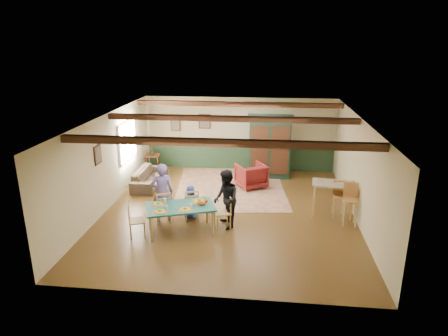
# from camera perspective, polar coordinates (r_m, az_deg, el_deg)

# --- Properties ---
(floor) EXTENTS (8.00, 8.00, 0.00)m
(floor) POSITION_cam_1_polar(r_m,az_deg,el_deg) (11.49, 0.66, -6.21)
(floor) COLOR #4B3115
(floor) RESTS_ON ground
(wall_back) EXTENTS (7.00, 0.02, 2.70)m
(wall_back) POSITION_cam_1_polar(r_m,az_deg,el_deg) (14.86, 2.23, 4.88)
(wall_back) COLOR beige
(wall_back) RESTS_ON floor
(wall_left) EXTENTS (0.02, 8.00, 2.70)m
(wall_left) POSITION_cam_1_polar(r_m,az_deg,el_deg) (11.86, -16.39, 0.78)
(wall_left) COLOR beige
(wall_left) RESTS_ON floor
(wall_right) EXTENTS (0.02, 8.00, 2.70)m
(wall_right) POSITION_cam_1_polar(r_m,az_deg,el_deg) (11.24, 18.75, -0.40)
(wall_right) COLOR beige
(wall_right) RESTS_ON floor
(ceiling) EXTENTS (7.00, 8.00, 0.02)m
(ceiling) POSITION_cam_1_polar(r_m,az_deg,el_deg) (10.68, 0.72, 7.14)
(ceiling) COLOR white
(ceiling) RESTS_ON wall_back
(wainscot_back) EXTENTS (6.95, 0.03, 0.90)m
(wainscot_back) POSITION_cam_1_polar(r_m,az_deg,el_deg) (15.07, 2.18, 1.53)
(wainscot_back) COLOR #1D3621
(wainscot_back) RESTS_ON floor
(ceiling_beam_front) EXTENTS (6.95, 0.16, 0.16)m
(ceiling_beam_front) POSITION_cam_1_polar(r_m,az_deg,el_deg) (8.46, -0.83, 3.64)
(ceiling_beam_front) COLOR black
(ceiling_beam_front) RESTS_ON ceiling
(ceiling_beam_mid) EXTENTS (6.95, 0.16, 0.16)m
(ceiling_beam_mid) POSITION_cam_1_polar(r_m,az_deg,el_deg) (11.08, 0.92, 7.06)
(ceiling_beam_mid) COLOR black
(ceiling_beam_mid) RESTS_ON ceiling
(ceiling_beam_back) EXTENTS (6.95, 0.16, 0.16)m
(ceiling_beam_back) POSITION_cam_1_polar(r_m,az_deg,el_deg) (13.64, 1.98, 9.10)
(ceiling_beam_back) COLOR black
(ceiling_beam_back) RESTS_ON ceiling
(window_left) EXTENTS (0.06, 1.60, 1.30)m
(window_left) POSITION_cam_1_polar(r_m,az_deg,el_deg) (13.32, -13.61, 3.75)
(window_left) COLOR white
(window_left) RESTS_ON wall_left
(picture_left_wall) EXTENTS (0.04, 0.42, 0.52)m
(picture_left_wall) POSITION_cam_1_polar(r_m,az_deg,el_deg) (11.21, -17.57, 1.83)
(picture_left_wall) COLOR gray
(picture_left_wall) RESTS_ON wall_left
(picture_back_a) EXTENTS (0.45, 0.04, 0.55)m
(picture_back_a) POSITION_cam_1_polar(r_m,az_deg,el_deg) (14.88, -2.79, 6.67)
(picture_back_a) COLOR gray
(picture_back_a) RESTS_ON wall_back
(picture_back_b) EXTENTS (0.38, 0.04, 0.48)m
(picture_back_b) POSITION_cam_1_polar(r_m,az_deg,el_deg) (15.12, -6.93, 6.16)
(picture_back_b) COLOR gray
(picture_back_b) RESTS_ON wall_back
(dining_table) EXTENTS (1.92, 1.46, 0.71)m
(dining_table) POSITION_cam_1_polar(r_m,az_deg,el_deg) (10.25, -6.20, -7.26)
(dining_table) COLOR #1D5E55
(dining_table) RESTS_ON floor
(dining_chair_far_left) EXTENTS (0.51, 0.52, 0.90)m
(dining_chair_far_left) POSITION_cam_1_polar(r_m,az_deg,el_deg) (10.80, -8.67, -5.47)
(dining_chair_far_left) COLOR tan
(dining_chair_far_left) RESTS_ON floor
(dining_chair_far_right) EXTENTS (0.51, 0.52, 0.90)m
(dining_chair_far_right) POSITION_cam_1_polar(r_m,az_deg,el_deg) (10.87, -4.69, -5.15)
(dining_chair_far_right) COLOR tan
(dining_chair_far_right) RESTS_ON floor
(dining_chair_end_left) EXTENTS (0.52, 0.51, 0.90)m
(dining_chair_end_left) POSITION_cam_1_polar(r_m,az_deg,el_deg) (10.16, -12.34, -7.25)
(dining_chair_end_left) COLOR tan
(dining_chair_end_left) RESTS_ON floor
(dining_chair_end_right) EXTENTS (0.52, 0.51, 0.90)m
(dining_chair_end_right) POSITION_cam_1_polar(r_m,az_deg,el_deg) (10.38, -0.23, -6.25)
(dining_chair_end_right) COLOR tan
(dining_chair_end_right) RESTS_ON floor
(person_man) EXTENTS (0.69, 0.57, 1.63)m
(person_man) POSITION_cam_1_polar(r_m,az_deg,el_deg) (10.73, -8.79, -3.52)
(person_man) COLOR #715FA4
(person_man) RESTS_ON floor
(person_woman) EXTENTS (0.81, 0.91, 1.56)m
(person_woman) POSITION_cam_1_polar(r_m,az_deg,el_deg) (10.27, 0.28, -4.52)
(person_woman) COLOR black
(person_woman) RESTS_ON floor
(person_child) EXTENTS (0.54, 0.44, 0.95)m
(person_child) POSITION_cam_1_polar(r_m,az_deg,el_deg) (10.93, -4.75, -4.88)
(person_child) COLOR #293AA5
(person_child) RESTS_ON floor
(cat) EXTENTS (0.36, 0.24, 0.17)m
(cat) POSITION_cam_1_polar(r_m,az_deg,el_deg) (10.05, -3.27, -4.97)
(cat) COLOR #BC5421
(cat) RESTS_ON dining_table
(place_setting_near_left) EXTENTS (0.45, 0.39, 0.11)m
(place_setting_near_left) POSITION_cam_1_polar(r_m,az_deg,el_deg) (9.83, -9.12, -5.92)
(place_setting_near_left) COLOR yellow
(place_setting_near_left) RESTS_ON dining_table
(place_setting_near_center) EXTENTS (0.45, 0.39, 0.11)m
(place_setting_near_center) POSITION_cam_1_polar(r_m,az_deg,el_deg) (9.88, -5.56, -5.64)
(place_setting_near_center) COLOR yellow
(place_setting_near_center) RESTS_ON dining_table
(place_setting_far_left) EXTENTS (0.45, 0.39, 0.11)m
(place_setting_far_left) POSITION_cam_1_polar(r_m,az_deg,el_deg) (10.26, -9.33, -4.88)
(place_setting_far_left) COLOR yellow
(place_setting_far_left) RESTS_ON dining_table
(place_setting_far_right) EXTENTS (0.45, 0.39, 0.11)m
(place_setting_far_right) POSITION_cam_1_polar(r_m,az_deg,el_deg) (10.37, -3.58, -4.43)
(place_setting_far_right) COLOR yellow
(place_setting_far_right) RESTS_ON dining_table
(area_rug) EXTENTS (3.93, 4.50, 0.01)m
(area_rug) POSITION_cam_1_polar(r_m,az_deg,el_deg) (13.28, 0.92, -2.77)
(area_rug) COLOR #C7B790
(area_rug) RESTS_ON floor
(armoire) EXTENTS (1.57, 0.64, 2.21)m
(armoire) POSITION_cam_1_polar(r_m,az_deg,el_deg) (14.09, 6.55, 3.04)
(armoire) COLOR black
(armoire) RESTS_ON floor
(armchair) EXTENTS (1.18, 1.19, 0.80)m
(armchair) POSITION_cam_1_polar(r_m,az_deg,el_deg) (13.22, 3.92, -1.10)
(armchair) COLOR #4A0E11
(armchair) RESTS_ON floor
(sofa) EXTENTS (0.77, 1.97, 0.57)m
(sofa) POSITION_cam_1_polar(r_m,az_deg,el_deg) (13.62, -10.60, -1.30)
(sofa) COLOR #413529
(sofa) RESTS_ON floor
(end_table) EXTENTS (0.58, 0.58, 0.65)m
(end_table) POSITION_cam_1_polar(r_m,az_deg,el_deg) (15.01, -10.18, 0.70)
(end_table) COLOR black
(end_table) RESTS_ON floor
(table_lamp) EXTENTS (0.37, 0.37, 0.60)m
(table_lamp) POSITION_cam_1_polar(r_m,az_deg,el_deg) (14.84, -10.31, 2.99)
(table_lamp) COLOR tan
(table_lamp) RESTS_ON end_table
(counter_table) EXTENTS (1.22, 0.80, 0.95)m
(counter_table) POSITION_cam_1_polar(r_m,az_deg,el_deg) (11.48, 15.21, -4.31)
(counter_table) COLOR #BFB595
(counter_table) RESTS_ON floor
(bar_stool_left) EXTENTS (0.36, 0.40, 0.99)m
(bar_stool_left) POSITION_cam_1_polar(r_m,az_deg,el_deg) (11.47, 16.08, -4.30)
(bar_stool_left) COLOR tan
(bar_stool_left) RESTS_ON floor
(bar_stool_right) EXTENTS (0.44, 0.48, 1.13)m
(bar_stool_right) POSITION_cam_1_polar(r_m,az_deg,el_deg) (11.00, 17.57, -5.03)
(bar_stool_right) COLOR tan
(bar_stool_right) RESTS_ON floor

